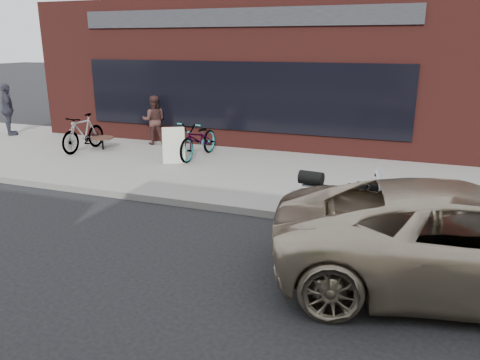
{
  "coord_description": "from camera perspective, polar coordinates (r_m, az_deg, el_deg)",
  "views": [
    {
      "loc": [
        2.98,
        -4.0,
        3.22
      ],
      "look_at": [
        0.17,
        3.54,
        0.85
      ],
      "focal_mm": 35.0,
      "sensor_mm": 36.0,
      "label": 1
    }
  ],
  "objects": [
    {
      "name": "near_sidewalk",
      "position": [
        11.82,
        5.13,
        0.92
      ],
      "size": [
        44.0,
        6.0,
        0.15
      ],
      "primitive_type": "cube",
      "color": "gray",
      "rests_on": "ground"
    },
    {
      "name": "bicycle_front",
      "position": [
        12.93,
        -5.05,
        4.96
      ],
      "size": [
        0.79,
        2.0,
        1.03
      ],
      "primitive_type": "imported",
      "rotation": [
        0.0,
        0.0,
        -0.05
      ],
      "color": "gray",
      "rests_on": "near_sidewalk"
    },
    {
      "name": "cafe_table",
      "position": [
        14.5,
        -16.45,
        4.92
      ],
      "size": [
        0.66,
        0.66,
        0.38
      ],
      "color": "black",
      "rests_on": "near_sidewalk"
    },
    {
      "name": "minivan",
      "position": [
        6.9,
        26.12,
        -6.65
      ],
      "size": [
        5.49,
        3.29,
        1.43
      ],
      "primitive_type": "imported",
      "rotation": [
        0.0,
        0.0,
        1.76
      ],
      "color": "#BFAE94",
      "rests_on": "ground"
    },
    {
      "name": "motorcycle",
      "position": [
        8.42,
        11.82,
        -2.61
      ],
      "size": [
        1.93,
        0.62,
        1.22
      ],
      "rotation": [
        0.0,
        0.0,
        -0.12
      ],
      "color": "black",
      "rests_on": "ground"
    },
    {
      "name": "storefront",
      "position": [
        18.69,
        5.14,
        13.38
      ],
      "size": [
        14.0,
        10.07,
        4.5
      ],
      "color": "#55201B",
      "rests_on": "ground"
    },
    {
      "name": "sandwich_sign",
      "position": [
        12.55,
        -8.09,
        4.29
      ],
      "size": [
        0.77,
        0.75,
        0.94
      ],
      "rotation": [
        0.0,
        0.0,
        0.49
      ],
      "color": "silver",
      "rests_on": "near_sidewalk"
    },
    {
      "name": "bicycle_rear",
      "position": [
        14.46,
        -18.58,
        5.46
      ],
      "size": [
        0.57,
        1.79,
        1.07
      ],
      "primitive_type": "imported",
      "rotation": [
        0.0,
        0.0,
        -0.04
      ],
      "color": "gray",
      "rests_on": "near_sidewalk"
    },
    {
      "name": "cafe_patron_left",
      "position": [
        14.88,
        -10.45,
        7.2
      ],
      "size": [
        0.91,
        0.83,
        1.51
      ],
      "primitive_type": "imported",
      "rotation": [
        0.0,
        0.0,
        3.57
      ],
      "color": "#4A2B27",
      "rests_on": "near_sidewalk"
    },
    {
      "name": "cafe_patron_right",
      "position": [
        17.92,
        -26.45,
        7.68
      ],
      "size": [
        1.07,
        0.97,
        1.75
      ],
      "primitive_type": "imported",
      "rotation": [
        0.0,
        0.0,
        2.48
      ],
      "color": "#373847",
      "rests_on": "near_sidewalk"
    },
    {
      "name": "ground",
      "position": [
        5.94,
        -14.21,
        -16.99
      ],
      "size": [
        120.0,
        120.0,
        0.0
      ],
      "primitive_type": "plane",
      "color": "black",
      "rests_on": "ground"
    }
  ]
}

